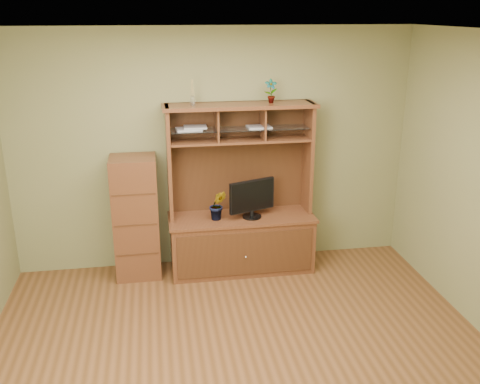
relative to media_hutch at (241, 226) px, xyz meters
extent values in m
cube|color=#543318|center=(-0.27, -1.73, -0.53)|extent=(4.50, 4.00, 0.02)
cube|color=white|center=(-0.27, -1.73, 2.19)|extent=(4.50, 4.00, 0.02)
cube|color=olive|center=(-0.27, 0.28, 0.83)|extent=(4.50, 0.02, 2.70)
cube|color=olive|center=(-0.27, -3.74, 0.83)|extent=(4.50, 0.02, 2.70)
cube|color=#4B2815|center=(0.00, -0.02, -0.21)|extent=(1.60, 0.55, 0.62)
cube|color=#371C0F|center=(0.00, -0.30, -0.21)|extent=(1.50, 0.01, 0.50)
sphere|color=silver|center=(0.00, -0.32, -0.24)|extent=(0.02, 0.02, 0.02)
cube|color=#4B2815|center=(0.00, -0.02, 0.11)|extent=(1.64, 0.59, 0.03)
cube|color=#4B2815|center=(-0.78, 0.08, 0.75)|extent=(0.04, 0.35, 1.25)
cube|color=#4B2815|center=(0.78, 0.08, 0.75)|extent=(0.04, 0.35, 1.25)
cube|color=#371C0F|center=(0.00, 0.24, 0.75)|extent=(1.52, 0.02, 1.25)
cube|color=#4B2815|center=(0.00, 0.08, 1.36)|extent=(1.66, 0.40, 0.04)
cube|color=#4B2815|center=(0.00, 0.08, 0.98)|extent=(1.52, 0.32, 0.02)
cube|color=#4B2815|center=(-0.25, 0.08, 1.16)|extent=(0.02, 0.31, 0.35)
cube|color=#4B2815|center=(0.25, 0.08, 1.16)|extent=(0.02, 0.31, 0.35)
cube|color=silver|center=(0.00, 0.07, 1.11)|extent=(1.50, 0.27, 0.01)
cylinder|color=black|center=(0.11, -0.08, 0.14)|extent=(0.21, 0.21, 0.02)
cylinder|color=black|center=(0.11, -0.08, 0.18)|extent=(0.04, 0.04, 0.07)
cube|color=black|center=(0.11, -0.08, 0.38)|extent=(0.53, 0.23, 0.35)
imported|color=#21521C|center=(-0.27, -0.08, 0.30)|extent=(0.20, 0.17, 0.34)
imported|color=#375C20|center=(0.34, 0.08, 1.51)|extent=(0.14, 0.09, 0.26)
cylinder|color=silver|center=(-0.51, 0.08, 1.43)|extent=(0.05, 0.05, 0.10)
cylinder|color=tan|center=(-0.51, 0.08, 1.56)|extent=(0.03, 0.03, 0.17)
cube|color=#9FA0A4|center=(-0.56, 0.08, 1.12)|extent=(0.28, 0.23, 0.02)
cube|color=#9FA0A4|center=(-0.49, 0.08, 1.14)|extent=(0.25, 0.20, 0.02)
cube|color=#9FA0A4|center=(0.21, 0.08, 1.12)|extent=(0.26, 0.21, 0.02)
cube|color=#4B2815|center=(-1.17, 0.03, 0.16)|extent=(0.49, 0.44, 1.37)
cube|color=#371C0F|center=(-1.17, -0.19, -0.18)|extent=(0.45, 0.01, 0.02)
cube|color=#371C0F|center=(-1.17, -0.19, 0.16)|extent=(0.45, 0.01, 0.01)
cube|color=#371C0F|center=(-1.17, -0.19, 0.51)|extent=(0.45, 0.01, 0.02)
camera|label=1|loc=(-0.93, -5.55, 2.34)|focal=40.00mm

